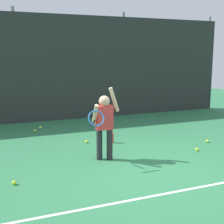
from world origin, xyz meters
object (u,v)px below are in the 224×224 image
at_px(tennis_ball_0, 14,183).
at_px(tennis_player, 104,122).
at_px(tennis_ball_3, 86,142).
at_px(tennis_ball_6, 35,131).
at_px(tennis_ball_4, 197,149).
at_px(water_bottle, 112,138).
at_px(tennis_ball_1, 40,127).
at_px(tennis_ball_5, 207,141).

bearing_deg(tennis_ball_0, tennis_player, 18.59).
relative_size(tennis_ball_3, tennis_ball_6, 1.00).
height_order(tennis_player, tennis_ball_4, tennis_player).
relative_size(tennis_player, tennis_ball_6, 20.46).
bearing_deg(tennis_ball_6, tennis_ball_4, -45.20).
relative_size(water_bottle, tennis_ball_1, 3.33).
relative_size(water_bottle, tennis_ball_4, 3.33).
xyz_separation_m(tennis_ball_0, tennis_ball_4, (3.60, 0.36, 0.00)).
xyz_separation_m(tennis_player, tennis_ball_1, (-0.70, 2.96, -0.69)).
height_order(water_bottle, tennis_ball_5, water_bottle).
bearing_deg(tennis_ball_5, tennis_ball_6, 144.91).
bearing_deg(water_bottle, tennis_ball_1, 122.80).
xyz_separation_m(water_bottle, tennis_ball_4, (1.38, -1.20, -0.08)).
relative_size(water_bottle, tennis_ball_0, 3.33).
xyz_separation_m(water_bottle, tennis_ball_0, (-2.22, -1.55, -0.08)).
xyz_separation_m(water_bottle, tennis_ball_5, (1.99, -0.77, -0.08)).
distance_m(tennis_player, tennis_ball_5, 2.65).
height_order(tennis_ball_1, tennis_ball_5, same).
height_order(tennis_ball_3, tennis_ball_5, same).
height_order(tennis_ball_1, tennis_ball_6, same).
relative_size(tennis_player, tennis_ball_3, 20.46).
xyz_separation_m(tennis_player, tennis_ball_0, (-1.66, -0.56, -0.69)).
bearing_deg(tennis_ball_3, water_bottle, -20.03).
xyz_separation_m(water_bottle, tennis_ball_6, (-1.45, 1.65, -0.08)).
bearing_deg(tennis_ball_1, tennis_ball_3, -67.69).
height_order(tennis_player, tennis_ball_6, tennis_player).
relative_size(tennis_player, tennis_ball_0, 20.46).
bearing_deg(tennis_ball_3, tennis_ball_4, -36.03).
bearing_deg(tennis_ball_3, tennis_ball_1, 112.31).
xyz_separation_m(tennis_player, tennis_ball_6, (-0.89, 2.65, -0.69)).
height_order(water_bottle, tennis_ball_4, water_bottle).
height_order(tennis_player, tennis_ball_3, tennis_player).
distance_m(tennis_ball_1, tennis_ball_6, 0.36).
height_order(water_bottle, tennis_ball_1, water_bottle).
xyz_separation_m(tennis_ball_0, tennis_ball_5, (4.21, 0.79, 0.00)).
bearing_deg(water_bottle, tennis_ball_0, -145.05).
bearing_deg(tennis_ball_1, tennis_player, -76.65).
height_order(tennis_ball_3, tennis_ball_6, same).
height_order(tennis_ball_3, tennis_ball_4, same).
bearing_deg(tennis_ball_6, tennis_ball_0, -103.57).
bearing_deg(tennis_ball_3, tennis_player, -91.09).
bearing_deg(tennis_player, water_bottle, 63.47).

